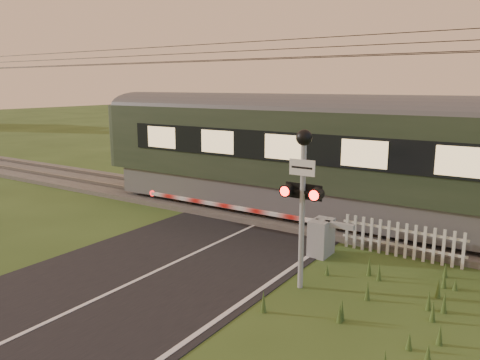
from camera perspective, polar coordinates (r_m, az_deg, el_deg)
The scene contains 7 objects.
ground at distance 12.06m, azimuth -10.72°, elevation -11.20°, with size 160.00×160.00×0.00m, color #31481B.
road at distance 11.89m, azimuth -11.45°, elevation -11.51°, with size 6.00×140.00×0.03m.
track_bed at distance 17.02m, azimuth 4.68°, elevation -4.02°, with size 140.00×3.40×0.39m.
overhead_wires at distance 16.44m, azimuth 5.01°, elevation 15.35°, with size 120.00×0.62×0.62m.
boom_gate at distance 13.26m, azimuth 8.21°, elevation -6.34°, with size 7.34×0.78×1.04m.
crossing_signal at distance 10.45m, azimuth 7.67°, elevation -0.13°, with size 0.93×0.37×3.67m.
picket_fence at distance 13.50m, azimuth 19.09°, elevation -6.92°, with size 3.33×0.08×0.97m.
Camera 1 is at (7.86, -7.90, 4.62)m, focal length 35.00 mm.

